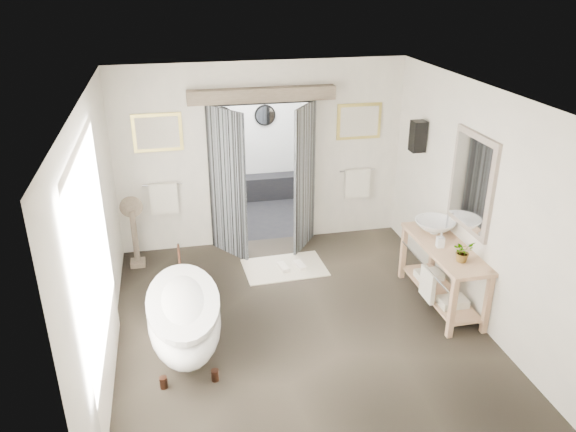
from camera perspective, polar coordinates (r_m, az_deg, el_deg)
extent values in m
plane|color=#423A2E|center=(7.21, 1.03, -11.04)|extent=(5.00, 5.00, 0.00)
cube|color=silver|center=(4.43, 8.78, -13.66)|extent=(4.50, 0.02, 2.90)
cube|color=silver|center=(6.40, -18.91, -2.22)|extent=(0.02, 5.00, 2.90)
cube|color=silver|center=(7.30, 18.58, 1.08)|extent=(0.02, 5.00, 2.90)
cube|color=silver|center=(8.67, -12.66, 5.32)|extent=(1.45, 0.02, 2.90)
cube|color=silver|center=(9.14, 6.88, 6.70)|extent=(1.45, 0.02, 2.90)
cube|color=silver|center=(8.50, -2.79, 13.52)|extent=(1.60, 0.02, 0.60)
cube|color=white|center=(6.03, 1.23, 12.16)|extent=(4.50, 5.00, 0.02)
cube|color=white|center=(5.91, -18.82, -5.57)|extent=(0.02, 2.20, 2.70)
cube|color=gray|center=(7.30, 18.20, 3.24)|extent=(0.05, 0.95, 1.25)
cube|color=silver|center=(7.28, 17.99, 3.23)|extent=(0.01, 0.80, 1.10)
cube|color=black|center=(8.39, 13.07, 7.90)|extent=(0.20, 0.20, 0.45)
sphere|color=#FFCC8C|center=(8.39, 13.07, 7.90)|extent=(0.10, 0.10, 0.10)
cube|color=black|center=(10.22, -3.45, 0.06)|extent=(2.20, 2.00, 0.01)
cube|color=white|center=(9.49, -3.82, 13.98)|extent=(2.20, 2.00, 0.02)
cube|color=white|center=(10.73, -4.46, 8.28)|extent=(2.20, 0.02, 2.50)
cube|color=white|center=(9.69, -10.10, 6.25)|extent=(0.02, 2.00, 2.50)
cube|color=white|center=(9.99, 2.66, 7.15)|extent=(0.02, 2.00, 2.50)
cube|color=black|center=(10.88, -4.16, 2.83)|extent=(2.00, 0.35, 0.45)
cylinder|color=silver|center=(10.57, -6.68, 9.91)|extent=(0.40, 0.03, 0.40)
cylinder|color=silver|center=(10.67, -2.34, 10.19)|extent=(0.40, 0.03, 0.40)
cube|color=black|center=(8.79, -7.76, 3.87)|extent=(0.07, 0.10, 2.30)
cube|color=black|center=(9.03, 2.42, 4.64)|extent=(0.07, 0.10, 2.30)
cube|color=black|center=(8.56, -2.75, 11.55)|extent=(1.67, 0.10, 0.07)
cube|color=black|center=(8.47, -6.21, 3.19)|extent=(0.49, 0.68, 2.30)
cube|color=black|center=(8.67, 1.71, 3.80)|extent=(0.49, 0.68, 2.30)
cube|color=#71604E|center=(8.44, -2.65, 12.20)|extent=(2.20, 0.20, 0.20)
cube|color=#CEB955|center=(8.52, -13.12, 8.26)|extent=(0.72, 0.03, 0.57)
cube|color=silver|center=(8.50, -13.12, 8.24)|extent=(0.62, 0.01, 0.47)
cube|color=#CEB955|center=(9.00, 7.22, 9.53)|extent=(0.72, 0.03, 0.57)
cube|color=silver|center=(8.99, 7.26, 9.50)|extent=(0.62, 0.01, 0.47)
cylinder|color=silver|center=(8.72, -12.63, 3.14)|extent=(0.60, 0.02, 0.02)
cube|color=silver|center=(8.78, -12.50, 1.75)|extent=(0.42, 0.08, 0.48)
cylinder|color=silver|center=(9.20, 7.05, 4.63)|extent=(0.60, 0.02, 0.02)
cube|color=silver|center=(9.25, 7.02, 3.31)|extent=(0.42, 0.08, 0.48)
cylinder|color=#381F15|center=(6.40, -12.53, -16.18)|extent=(0.09, 0.09, 0.13)
cylinder|color=#381F15|center=(6.40, -7.42, -15.74)|extent=(0.09, 0.09, 0.13)
cylinder|color=#381F15|center=(7.47, -12.66, -9.71)|extent=(0.09, 0.09, 0.13)
cylinder|color=#381F15|center=(7.47, -8.39, -9.35)|extent=(0.09, 0.09, 0.13)
ellipsoid|color=white|center=(6.71, -10.50, -10.00)|extent=(0.84, 1.87, 0.59)
cylinder|color=#381F15|center=(7.27, -11.02, -3.89)|extent=(0.03, 0.03, 0.24)
cube|color=tan|center=(7.05, 16.37, -8.87)|extent=(0.07, 0.07, 0.85)
cube|color=tan|center=(7.27, 19.61, -8.29)|extent=(0.07, 0.07, 0.85)
cube|color=tan|center=(8.19, 11.64, -3.51)|extent=(0.07, 0.07, 0.85)
cube|color=tan|center=(8.38, 14.54, -3.16)|extent=(0.07, 0.07, 0.85)
cube|color=tan|center=(7.52, 15.70, -3.12)|extent=(0.55, 1.60, 0.05)
cube|color=tan|center=(7.83, 15.16, -7.46)|extent=(0.45, 1.50, 0.03)
cylinder|color=silver|center=(7.51, 13.67, -4.87)|extent=(0.02, 1.40, 0.02)
cube|color=silver|center=(7.49, 14.01, -6.75)|extent=(0.06, 0.34, 0.42)
cube|color=silver|center=(7.54, 16.39, -8.35)|extent=(0.35, 0.25, 0.10)
cube|color=silver|center=(8.07, 14.12, -5.82)|extent=(0.35, 0.25, 0.10)
cube|color=#71604E|center=(8.82, -14.99, -4.61)|extent=(0.21, 0.21, 0.08)
cylinder|color=#71604E|center=(8.62, -15.30, -1.99)|extent=(0.09, 0.09, 0.83)
cylinder|color=silver|center=(8.45, -15.64, 0.93)|extent=(0.29, 0.02, 0.29)
cylinder|color=#71604E|center=(8.44, -15.64, 0.89)|extent=(0.33, 0.01, 0.33)
cube|color=beige|center=(8.46, -0.36, -5.25)|extent=(1.23, 0.85, 0.01)
cube|color=white|center=(8.40, -0.48, -5.19)|extent=(0.15, 0.29, 0.05)
cube|color=white|center=(8.45, 1.23, -5.01)|extent=(0.15, 0.29, 0.05)
imported|color=white|center=(7.79, 14.68, -1.05)|extent=(0.55, 0.55, 0.19)
imported|color=gray|center=(7.13, 17.36, -3.44)|extent=(0.30, 0.27, 0.27)
imported|color=gray|center=(7.42, 15.24, -2.35)|extent=(0.11, 0.11, 0.20)
imported|color=gray|center=(7.97, 13.43, -0.38)|extent=(0.15, 0.15, 0.18)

